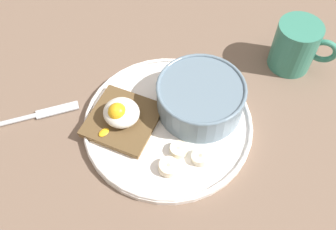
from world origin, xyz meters
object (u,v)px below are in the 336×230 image
(coffee_mug, at_px, (296,46))
(knife, at_px, (34,116))
(poached_egg, at_px, (121,113))
(banana_slice_front, at_px, (178,150))
(banana_slice_left, at_px, (200,157))
(banana_slice_back, at_px, (169,167))
(oatmeal_bowl, at_px, (200,98))
(toast_slice, at_px, (123,120))

(coffee_mug, bearing_deg, knife, 44.14)
(poached_egg, height_order, banana_slice_front, poached_egg)
(coffee_mug, bearing_deg, banana_slice_left, 78.54)
(banana_slice_back, xyz_separation_m, coffee_mug, (-0.09, -0.30, 0.03))
(coffee_mug, xyz_separation_m, knife, (0.33, 0.32, -0.04))
(oatmeal_bowl, height_order, toast_slice, oatmeal_bowl)
(poached_egg, distance_m, coffee_mug, 0.32)
(poached_egg, height_order, banana_slice_back, poached_egg)
(banana_slice_back, height_order, coffee_mug, coffee_mug)
(toast_slice, relative_size, coffee_mug, 1.04)
(poached_egg, xyz_separation_m, coffee_mug, (-0.19, -0.26, 0.01))
(oatmeal_bowl, xyz_separation_m, banana_slice_back, (-0.01, 0.12, -0.02))
(oatmeal_bowl, relative_size, coffee_mug, 1.28)
(toast_slice, xyz_separation_m, banana_slice_left, (-0.14, -0.00, 0.00))
(banana_slice_front, bearing_deg, knife, 12.58)
(banana_slice_back, height_order, knife, banana_slice_back)
(toast_slice, height_order, poached_egg, poached_egg)
(toast_slice, distance_m, banana_slice_left, 0.14)
(oatmeal_bowl, relative_size, knife, 1.21)
(oatmeal_bowl, bearing_deg, banana_slice_front, 95.91)
(poached_egg, height_order, coffee_mug, coffee_mug)
(banana_slice_left, bearing_deg, banana_slice_front, 7.11)
(banana_slice_front, height_order, knife, banana_slice_front)
(banana_slice_back, relative_size, coffee_mug, 0.39)
(banana_slice_left, height_order, knife, banana_slice_left)
(coffee_mug, relative_size, knife, 0.94)
(toast_slice, relative_size, banana_slice_front, 3.03)
(banana_slice_front, relative_size, knife, 0.33)
(banana_slice_left, xyz_separation_m, coffee_mug, (-0.05, -0.26, 0.03))
(toast_slice, bearing_deg, banana_slice_left, -179.90)
(toast_slice, xyz_separation_m, poached_egg, (0.00, 0.00, 0.02))
(poached_egg, bearing_deg, knife, 22.22)
(poached_egg, xyz_separation_m, knife, (0.14, 0.06, -0.03))
(banana_slice_front, relative_size, coffee_mug, 0.34)
(poached_egg, distance_m, knife, 0.15)
(poached_egg, xyz_separation_m, banana_slice_back, (-0.10, 0.04, -0.02))
(oatmeal_bowl, bearing_deg, banana_slice_back, 94.86)
(coffee_mug, height_order, knife, coffee_mug)
(toast_slice, bearing_deg, banana_slice_front, 177.73)
(oatmeal_bowl, xyz_separation_m, banana_slice_front, (-0.01, 0.09, -0.02))
(oatmeal_bowl, relative_size, banana_slice_front, 3.72)
(toast_slice, bearing_deg, oatmeal_bowl, -137.44)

